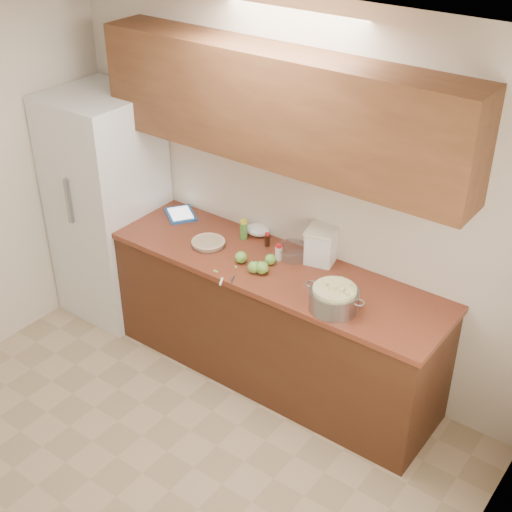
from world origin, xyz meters
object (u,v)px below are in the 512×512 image
Objects in this scene: pie at (208,243)px; flour_canister at (321,245)px; colander at (334,299)px; tablet at (181,214)px.

flour_canister is at bearing 21.27° from pie.
colander is 1.58m from tablet.
colander reaches higher than pie.
flour_canister is (0.74, 0.29, 0.10)m from pie.
colander is at bearing 22.09° from tablet.
flour_canister is 1.20m from tablet.
colander is at bearing -6.76° from pie.
pie reaches higher than tablet.
colander is (1.09, -0.13, 0.05)m from pie.
flour_canister reaches higher than tablet.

